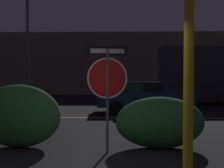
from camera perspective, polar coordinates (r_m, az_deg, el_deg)
road_center_stripe at (r=12.25m, az=-0.75°, el=-6.17°), size 34.13×0.12×0.01m
stop_sign at (r=6.88m, az=-0.86°, el=1.12°), size 0.91×0.25×2.37m
yellow_pole_right at (r=4.39m, az=13.84°, el=1.63°), size 0.14×0.14×3.52m
hedge_bush_1 at (r=7.74m, az=-16.68°, el=-5.65°), size 2.00×0.84×1.50m
hedge_bush_2 at (r=7.44m, az=8.73°, el=-6.99°), size 2.08×0.91×1.22m
passing_car_2 at (r=13.84m, az=5.91°, el=-2.31°), size 4.31×2.00×1.35m
delivery_truck at (r=18.39m, az=18.55°, el=1.73°), size 6.27×2.55×3.17m
street_lamp at (r=18.69m, az=-15.20°, el=11.44°), size 0.45×0.45×7.56m
building_backdrop at (r=25.73m, az=-3.97°, el=3.70°), size 24.54×3.02×4.89m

